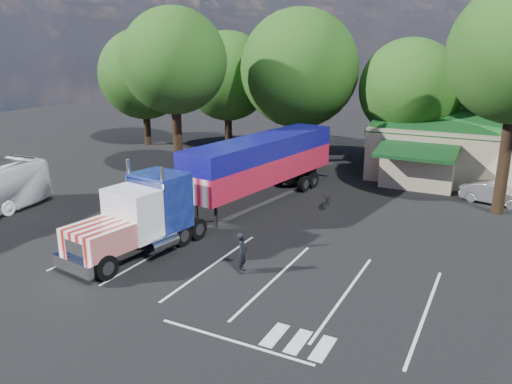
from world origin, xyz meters
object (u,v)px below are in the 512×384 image
at_px(semi_truck, 236,172).
at_px(silver_sedan, 495,194).
at_px(bicycle, 327,200).
at_px(woman, 242,253).

xyz_separation_m(semi_truck, silver_sedan, (14.10, 9.14, -1.84)).
relative_size(semi_truck, bicycle, 12.17).
bearing_deg(silver_sedan, woman, 162.60).
bearing_deg(bicycle, woman, -97.64).
xyz_separation_m(woman, silver_sedan, (9.64, 16.50, -0.26)).
distance_m(semi_truck, silver_sedan, 16.91).
bearing_deg(woman, bicycle, -15.44).
xyz_separation_m(semi_truck, woman, (4.47, -7.36, -1.58)).
height_order(bicycle, silver_sedan, silver_sedan).
distance_m(semi_truck, bicycle, 6.17).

